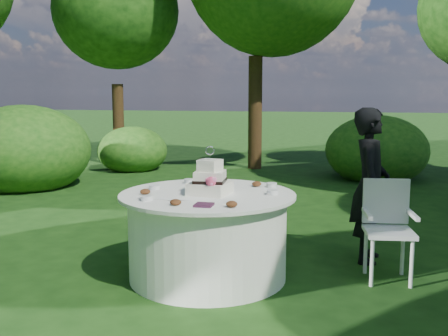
{
  "coord_description": "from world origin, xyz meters",
  "views": [
    {
      "loc": [
        1.13,
        -4.41,
        1.66
      ],
      "look_at": [
        0.15,
        0.0,
        1.0
      ],
      "focal_mm": 42.0,
      "sensor_mm": 36.0,
      "label": 1
    }
  ],
  "objects_px": {
    "napkins": "(204,205)",
    "chair": "(388,221)",
    "guest": "(370,185)",
    "table": "(208,235)",
    "cake": "(210,181)"
  },
  "relations": [
    {
      "from": "napkins",
      "to": "table",
      "type": "xyz_separation_m",
      "value": [
        -0.1,
        0.52,
        -0.39
      ]
    },
    {
      "from": "guest",
      "to": "chair",
      "type": "distance_m",
      "value": 0.55
    },
    {
      "from": "napkins",
      "to": "chair",
      "type": "xyz_separation_m",
      "value": [
        1.46,
        0.85,
        -0.26
      ]
    },
    {
      "from": "napkins",
      "to": "cake",
      "type": "xyz_separation_m",
      "value": [
        -0.07,
        0.48,
        0.1
      ]
    },
    {
      "from": "cake",
      "to": "table",
      "type": "bearing_deg",
      "value": 133.63
    },
    {
      "from": "cake",
      "to": "guest",
      "type": "bearing_deg",
      "value": 31.22
    },
    {
      "from": "guest",
      "to": "table",
      "type": "xyz_separation_m",
      "value": [
        -1.43,
        -0.81,
        -0.37
      ]
    },
    {
      "from": "cake",
      "to": "chair",
      "type": "height_order",
      "value": "cake"
    },
    {
      "from": "guest",
      "to": "chair",
      "type": "bearing_deg",
      "value": -159.9
    },
    {
      "from": "table",
      "to": "cake",
      "type": "height_order",
      "value": "cake"
    },
    {
      "from": "table",
      "to": "chair",
      "type": "distance_m",
      "value": 1.61
    },
    {
      "from": "chair",
      "to": "guest",
      "type": "bearing_deg",
      "value": 105.7
    },
    {
      "from": "napkins",
      "to": "chair",
      "type": "bearing_deg",
      "value": 30.13
    },
    {
      "from": "napkins",
      "to": "guest",
      "type": "xyz_separation_m",
      "value": [
        1.33,
        1.33,
        -0.02
      ]
    },
    {
      "from": "table",
      "to": "cake",
      "type": "bearing_deg",
      "value": -46.37
    }
  ]
}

